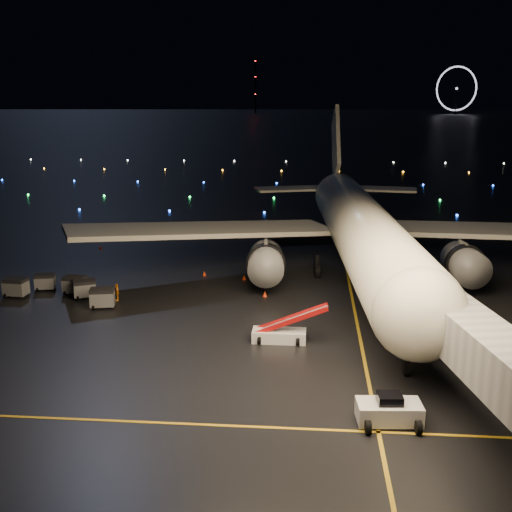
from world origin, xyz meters
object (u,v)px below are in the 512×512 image
object	(u,v)px
baggage_cart_3	(75,285)
baggage_cart_4	(16,288)
airliner	(358,192)
pushback_tug	(389,408)
baggage_cart_0	(85,289)
crew_c	(117,292)
belt_loader	(279,323)
baggage_cart_1	(102,298)
baggage_cart_2	(45,282)

from	to	relation	value
baggage_cart_3	baggage_cart_4	xyz separation A→B (m)	(-5.47, -1.32, 0.02)
airliner	pushback_tug	world-z (taller)	airliner
airliner	baggage_cart_0	size ratio (longest dim) A/B	30.41
crew_c	baggage_cart_0	bearing A→B (deg)	-122.64
airliner	belt_loader	bearing A→B (deg)	-112.69
baggage_cart_1	baggage_cart_2	size ratio (longest dim) A/B	1.13
crew_c	baggage_cart_4	bearing A→B (deg)	-114.54
airliner	baggage_cart_3	distance (m)	31.39
crew_c	baggage_cart_0	distance (m)	3.46
baggage_cart_2	baggage_cart_1	bearing A→B (deg)	-46.06
belt_loader	baggage_cart_2	bearing A→B (deg)	154.08
belt_loader	baggage_cart_0	world-z (taller)	belt_loader
pushback_tug	baggage_cart_2	bearing A→B (deg)	137.45
belt_loader	crew_c	distance (m)	18.55
baggage_cart_4	baggage_cart_1	bearing A→B (deg)	-10.27
belt_loader	baggage_cart_4	world-z (taller)	belt_loader
baggage_cart_2	airliner	bearing A→B (deg)	4.29
airliner	baggage_cart_1	world-z (taller)	airliner
baggage_cart_2	baggage_cart_4	xyz separation A→B (m)	(-1.92, -2.45, 0.10)
crew_c	baggage_cart_3	world-z (taller)	baggage_cart_3
airliner	belt_loader	distance (m)	24.19
crew_c	baggage_cart_0	size ratio (longest dim) A/B	0.83
belt_loader	baggage_cart_2	size ratio (longest dim) A/B	3.27
pushback_tug	baggage_cart_0	size ratio (longest dim) A/B	1.85
baggage_cart_4	baggage_cart_2	bearing A→B (deg)	56.86
baggage_cart_2	baggage_cart_4	distance (m)	3.11
belt_loader	crew_c	xyz separation A→B (m)	(-16.08, 9.24, -0.66)
airliner	baggage_cart_1	bearing A→B (deg)	-152.56
airliner	baggage_cart_2	xyz separation A→B (m)	(-31.91, -9.62, -8.16)
pushback_tug	baggage_cart_1	distance (m)	31.09
baggage_cart_0	baggage_cart_1	distance (m)	3.87
baggage_cart_4	pushback_tug	bearing A→B (deg)	-28.55
airliner	baggage_cart_1	distance (m)	29.50
airliner	crew_c	size ratio (longest dim) A/B	36.81
baggage_cart_1	baggage_cart_2	bearing A→B (deg)	134.86
baggage_cart_3	baggage_cart_4	world-z (taller)	baggage_cart_4
airliner	baggage_cart_3	xyz separation A→B (m)	(-28.36, -10.75, -8.08)
baggage_cart_0	baggage_cart_3	distance (m)	1.81
airliner	baggage_cart_2	size ratio (longest dim) A/B	32.99
crew_c	baggage_cart_4	distance (m)	10.29
airliner	baggage_cart_1	xyz separation A→B (m)	(-24.28, -14.68, -8.05)
airliner	baggage_cart_4	world-z (taller)	airliner
pushback_tug	belt_loader	distance (m)	14.56
baggage_cart_1	baggage_cart_4	xyz separation A→B (m)	(-9.55, 2.61, -0.01)
belt_loader	baggage_cart_0	bearing A→B (deg)	153.63
crew_c	pushback_tug	bearing A→B (deg)	24.87
baggage_cart_2	baggage_cart_4	world-z (taller)	baggage_cart_4
airliner	belt_loader	xyz separation A→B (m)	(-7.48, -21.76, -7.45)
baggage_cart_1	belt_loader	bearing A→B (deg)	-34.43
pushback_tug	baggage_cart_3	size ratio (longest dim) A/B	1.82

